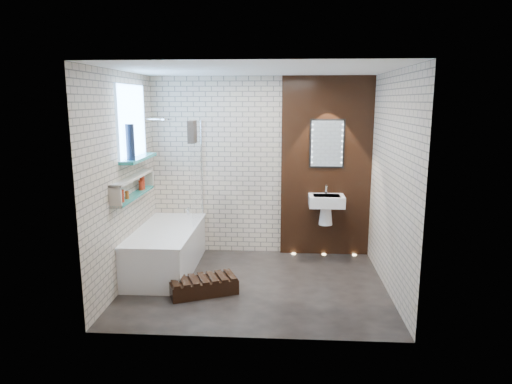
# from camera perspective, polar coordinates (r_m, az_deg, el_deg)

# --- Properties ---
(ground) EXTENTS (3.20, 3.20, 0.00)m
(ground) POSITION_cam_1_polar(r_m,az_deg,el_deg) (5.82, -0.09, -11.47)
(ground) COLOR black
(ground) RESTS_ON ground
(room_shell) EXTENTS (3.24, 3.20, 2.60)m
(room_shell) POSITION_cam_1_polar(r_m,az_deg,el_deg) (5.45, -0.10, 1.24)
(room_shell) COLOR #C1B399
(room_shell) RESTS_ON ground
(walnut_panel) EXTENTS (1.30, 0.06, 2.60)m
(walnut_panel) POSITION_cam_1_polar(r_m,az_deg,el_deg) (6.72, 8.72, 3.03)
(walnut_panel) COLOR black
(walnut_panel) RESTS_ON ground
(clerestory_window) EXTENTS (0.18, 1.00, 0.94)m
(clerestory_window) POSITION_cam_1_polar(r_m,az_deg,el_deg) (6.02, -15.08, 7.58)
(clerestory_window) COLOR #7FADE0
(clerestory_window) RESTS_ON room_shell
(display_niche) EXTENTS (0.14, 1.30, 0.26)m
(display_niche) POSITION_cam_1_polar(r_m,az_deg,el_deg) (5.91, -14.98, 0.66)
(display_niche) COLOR teal
(display_niche) RESTS_ON room_shell
(bathtub) EXTENTS (0.79, 1.74, 0.70)m
(bathtub) POSITION_cam_1_polar(r_m,az_deg,el_deg) (6.32, -11.06, -6.98)
(bathtub) COLOR white
(bathtub) RESTS_ON ground
(bath_screen) EXTENTS (0.01, 0.78, 1.40)m
(bath_screen) POSITION_cam_1_polar(r_m,az_deg,el_deg) (6.43, -7.35, 2.52)
(bath_screen) COLOR white
(bath_screen) RESTS_ON bathtub
(towel) EXTENTS (0.09, 0.23, 0.30)m
(towel) POSITION_cam_1_polar(r_m,az_deg,el_deg) (6.11, -7.95, 7.43)
(towel) COLOR #282420
(towel) RESTS_ON bath_screen
(shower_head) EXTENTS (0.18, 0.18, 0.02)m
(shower_head) POSITION_cam_1_polar(r_m,az_deg,el_deg) (6.52, -11.17, 8.88)
(shower_head) COLOR silver
(shower_head) RESTS_ON room_shell
(washbasin) EXTENTS (0.50, 0.36, 0.58)m
(washbasin) POSITION_cam_1_polar(r_m,az_deg,el_deg) (6.62, 8.74, -1.60)
(washbasin) COLOR white
(washbasin) RESTS_ON walnut_panel
(led_mirror) EXTENTS (0.50, 0.02, 0.70)m
(led_mirror) POSITION_cam_1_polar(r_m,az_deg,el_deg) (6.64, 8.84, 5.97)
(led_mirror) COLOR black
(led_mirror) RESTS_ON walnut_panel
(walnut_step) EXTENTS (0.86, 0.63, 0.17)m
(walnut_step) POSITION_cam_1_polar(r_m,az_deg,el_deg) (5.58, -6.59, -11.62)
(walnut_step) COLOR black
(walnut_step) RESTS_ON ground
(niche_bottles) EXTENTS (0.07, 0.85, 0.17)m
(niche_bottles) POSITION_cam_1_polar(r_m,az_deg,el_deg) (5.97, -14.80, 0.49)
(niche_bottles) COLOR maroon
(niche_bottles) RESTS_ON display_niche
(sill_vases) EXTENTS (0.10, 0.10, 0.43)m
(sill_vases) POSITION_cam_1_polar(r_m,az_deg,el_deg) (5.70, -15.39, 6.01)
(sill_vases) COLOR #121C33
(sill_vases) RESTS_ON clerestory_window
(floor_uplights) EXTENTS (0.96, 0.06, 0.01)m
(floor_uplights) POSITION_cam_1_polar(r_m,az_deg,el_deg) (6.95, 8.45, -7.68)
(floor_uplights) COLOR #FFD899
(floor_uplights) RESTS_ON ground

